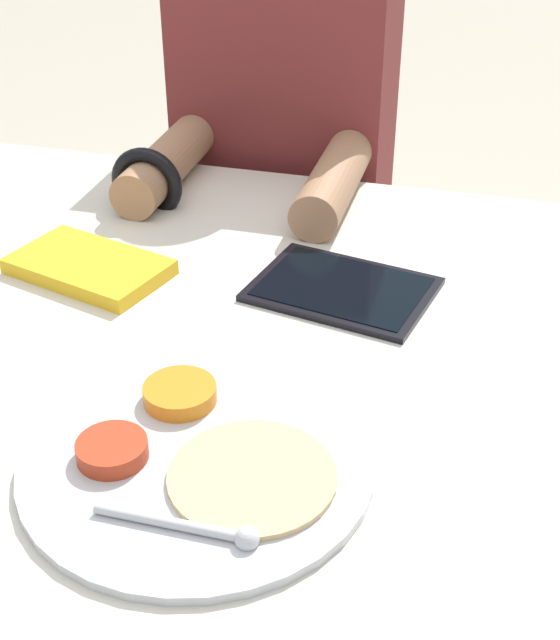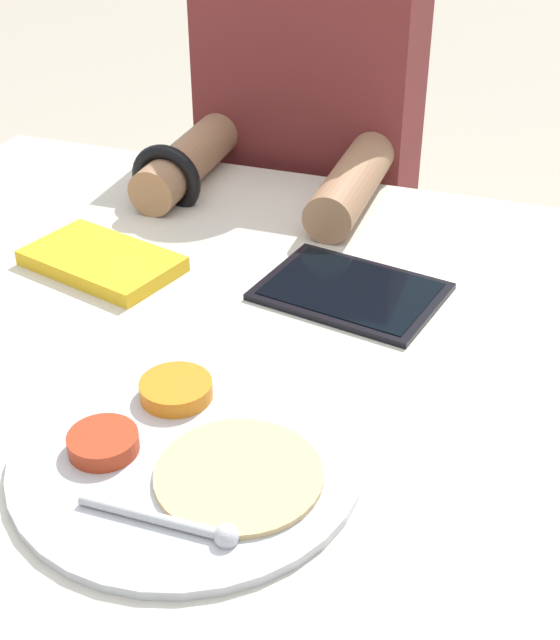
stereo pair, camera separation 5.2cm
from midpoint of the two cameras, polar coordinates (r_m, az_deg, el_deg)
The scene contains 5 objects.
dining_table at distance 1.24m, azimuth -8.08°, elevation -15.78°, with size 1.04×1.06×0.71m.
thali_tray at distance 0.85m, azimuth -7.09°, elevation -8.73°, with size 0.34×0.34×0.03m.
red_notebook at distance 1.18m, azimuth -13.34°, elevation 3.26°, with size 0.22×0.17×0.02m.
tablet_device at distance 1.11m, azimuth 2.68°, elevation 1.97°, with size 0.24×0.20×0.01m.
person_diner at distance 1.63m, azimuth -0.63°, elevation 6.15°, with size 0.36×0.47×1.17m.
Camera 1 is at (0.35, -0.75, 1.27)m, focal length 50.00 mm.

